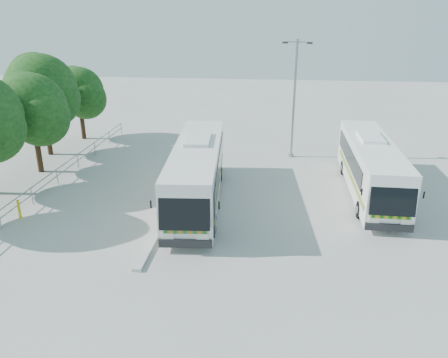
# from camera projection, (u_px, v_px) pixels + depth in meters

# --- Properties ---
(ground) EXTENTS (100.00, 100.00, 0.00)m
(ground) POSITION_uv_depth(u_px,v_px,m) (212.00, 213.00, 23.13)
(ground) COLOR #ACACA7
(ground) RESTS_ON ground
(kerb_divider) EXTENTS (0.40, 16.00, 0.15)m
(kerb_divider) POSITION_uv_depth(u_px,v_px,m) (177.00, 195.00, 25.20)
(kerb_divider) COLOR #B2B2AD
(kerb_divider) RESTS_ON ground
(railing) EXTENTS (0.06, 22.00, 1.00)m
(railing) POSITION_uv_depth(u_px,v_px,m) (64.00, 168.00, 27.61)
(railing) COLOR gray
(railing) RESTS_ON ground
(tree_far_c) EXTENTS (4.97, 4.69, 6.49)m
(tree_far_c) POSITION_uv_depth(u_px,v_px,m) (33.00, 108.00, 27.59)
(tree_far_c) COLOR #382314
(tree_far_c) RESTS_ON ground
(tree_far_d) EXTENTS (5.62, 5.30, 7.33)m
(tree_far_d) POSITION_uv_depth(u_px,v_px,m) (42.00, 90.00, 30.95)
(tree_far_d) COLOR #382314
(tree_far_d) RESTS_ON ground
(tree_far_e) EXTENTS (4.54, 4.28, 5.92)m
(tree_far_e) POSITION_uv_depth(u_px,v_px,m) (80.00, 92.00, 35.39)
(tree_far_e) COLOR #382314
(tree_far_e) RESTS_ON ground
(coach_main) EXTENTS (3.23, 11.85, 3.25)m
(coach_main) POSITION_uv_depth(u_px,v_px,m) (197.00, 171.00, 23.90)
(coach_main) COLOR silver
(coach_main) RESTS_ON ground
(coach_adjacent) EXTENTS (2.49, 11.08, 3.06)m
(coach_adjacent) POSITION_uv_depth(u_px,v_px,m) (371.00, 166.00, 25.06)
(coach_adjacent) COLOR white
(coach_adjacent) RESTS_ON ground
(lamppost) EXTENTS (2.01, 0.61, 8.29)m
(lamppost) POSITION_uv_depth(u_px,v_px,m) (294.00, 94.00, 30.52)
(lamppost) COLOR gray
(lamppost) RESTS_ON ground
(bollard) EXTENTS (0.17, 0.17, 1.03)m
(bollard) POSITION_uv_depth(u_px,v_px,m) (19.00, 209.00, 22.28)
(bollard) COLOR gold
(bollard) RESTS_ON ground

